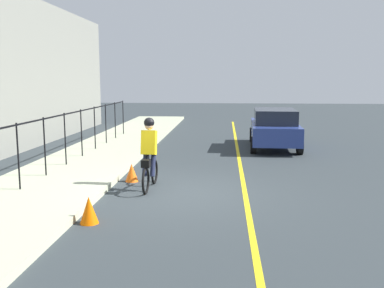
{
  "coord_description": "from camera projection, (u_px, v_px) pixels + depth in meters",
  "views": [
    {
      "loc": [
        -10.24,
        -1.09,
        2.76
      ],
      "look_at": [
        1.43,
        -0.19,
        1.0
      ],
      "focal_mm": 40.31,
      "sensor_mm": 36.0,
      "label": 1
    }
  ],
  "objects": [
    {
      "name": "traffic_cone_far",
      "position": [
        132.0,
        173.0,
        11.72
      ],
      "size": [
        0.36,
        0.36,
        0.49
      ],
      "primitive_type": "cone",
      "color": "orange",
      "rests_on": "ground"
    },
    {
      "name": "ground_plane",
      "position": [
        180.0,
        193.0,
        10.59
      ],
      "size": [
        80.0,
        80.0,
        0.0
      ],
      "primitive_type": "plane",
      "color": "#2E3539"
    },
    {
      "name": "iron_fence",
      "position": [
        44.0,
        134.0,
        11.67
      ],
      "size": [
        18.28,
        0.04,
        1.6
      ],
      "color": "black",
      "rests_on": "sidewalk"
    },
    {
      "name": "cyclist_lead",
      "position": [
        149.0,
        154.0,
        10.77
      ],
      "size": [
        1.71,
        0.37,
        1.83
      ],
      "rotation": [
        0.0,
        0.0,
        -0.04
      ],
      "color": "black",
      "rests_on": "ground"
    },
    {
      "name": "traffic_cone_near",
      "position": [
        89.0,
        210.0,
        8.3
      ],
      "size": [
        0.36,
        0.36,
        0.53
      ],
      "primitive_type": "cone",
      "color": "#F45F02",
      "rests_on": "ground"
    },
    {
      "name": "lane_line_centre",
      "position": [
        245.0,
        194.0,
        10.47
      ],
      "size": [
        36.0,
        0.12,
        0.01
      ],
      "primitive_type": "cube",
      "color": "yellow",
      "rests_on": "ground"
    },
    {
      "name": "sidewalk",
      "position": [
        45.0,
        187.0,
        10.83
      ],
      "size": [
        40.0,
        3.2,
        0.15
      ],
      "primitive_type": "cube",
      "color": "#ABB093",
      "rests_on": "ground"
    },
    {
      "name": "patrol_sedan",
      "position": [
        274.0,
        128.0,
        17.39
      ],
      "size": [
        4.48,
        2.08,
        1.58
      ],
      "rotation": [
        0.0,
        0.0,
        -0.05
      ],
      "color": "navy",
      "rests_on": "ground"
    }
  ]
}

